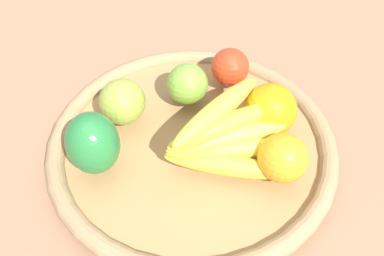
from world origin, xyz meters
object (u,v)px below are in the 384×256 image
at_px(orange_0, 270,110).
at_px(apple_2, 122,102).
at_px(banana_bunch, 225,137).
at_px(apple_1, 230,67).
at_px(orange_1, 283,158).
at_px(apple_0, 188,84).
at_px(bell_pepper, 93,143).

bearing_deg(orange_0, apple_2, 138.70).
distance_m(banana_bunch, apple_2, 0.18).
xyz_separation_m(apple_1, orange_0, (-0.02, -0.12, 0.01)).
distance_m(orange_1, apple_0, 0.21).
bearing_deg(apple_2, orange_1, -60.85).
height_order(apple_2, apple_0, apple_2).
bearing_deg(orange_0, apple_0, 116.34).
height_order(orange_0, bell_pepper, bell_pepper).
bearing_deg(apple_0, apple_2, 168.02).
relative_size(orange_1, apple_0, 1.04).
distance_m(banana_bunch, apple_1, 0.17).
height_order(apple_2, bell_pepper, bell_pepper).
relative_size(apple_1, orange_0, 0.80).
distance_m(orange_1, bell_pepper, 0.27).
relative_size(orange_0, orange_1, 1.16).
bearing_deg(apple_1, apple_0, 175.81).
xyz_separation_m(apple_0, bell_pepper, (-0.19, -0.04, 0.01)).
bearing_deg(apple_0, orange_0, -63.66).
distance_m(apple_2, orange_0, 0.23).
bearing_deg(bell_pepper, apple_1, -69.27).
height_order(apple_0, bell_pepper, bell_pepper).
bearing_deg(apple_1, orange_1, -108.52).
xyz_separation_m(orange_1, bell_pepper, (-0.21, 0.17, 0.01)).
distance_m(orange_0, apple_0, 0.14).
bearing_deg(apple_2, apple_1, -8.60).
bearing_deg(apple_0, orange_1, -84.86).
relative_size(banana_bunch, apple_0, 2.72).
height_order(banana_bunch, orange_1, banana_bunch).
height_order(apple_1, orange_0, orange_0).
distance_m(orange_0, bell_pepper, 0.27).
bearing_deg(orange_1, orange_0, 59.57).
relative_size(orange_0, bell_pepper, 0.87).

